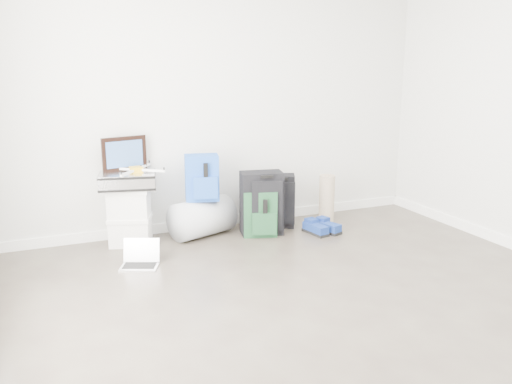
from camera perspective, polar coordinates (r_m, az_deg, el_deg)
name	(u,v)px	position (r m, az deg, el deg)	size (l,w,h in m)	color
ground	(350,329)	(3.72, 9.84, -14.06)	(5.00, 5.00, 0.00)	#382E29
room_envelope	(360,60)	(3.31, 10.92, 13.49)	(4.52, 5.02, 2.71)	silver
boxes_stack	(130,216)	(5.28, -13.15, -2.47)	(0.47, 0.43, 0.55)	silver
briefcase	(128,180)	(5.19, -13.36, 1.22)	(0.50, 0.37, 0.15)	#B2B2B7
painting	(124,154)	(5.24, -13.69, 3.93)	(0.43, 0.12, 0.32)	black
drone	(136,170)	(5.17, -12.50, 2.32)	(0.47, 0.47, 0.05)	gold
duffel_bag	(202,218)	(5.43, -5.68, -2.70)	(0.38, 0.38, 0.61)	#94979C
blue_backpack	(202,179)	(5.30, -5.69, 1.41)	(0.36, 0.30, 0.45)	#18459C
large_suitcase	(262,203)	(5.43, 0.63, -1.20)	(0.45, 0.34, 0.64)	black
green_backpack	(260,214)	(5.40, 0.45, -2.34)	(0.38, 0.32, 0.46)	#123417
carry_on	(278,201)	(5.68, 2.29, -0.94)	(0.41, 0.35, 0.56)	black
shoes	(321,228)	(5.57, 6.90, -3.81)	(0.33, 0.33, 0.10)	black
rolled_rug	(327,198)	(5.91, 7.45, -0.68)	(0.17, 0.17, 0.51)	gray
laptop	(140,259)	(4.79, -12.08, -6.96)	(0.37, 0.33, 0.22)	silver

